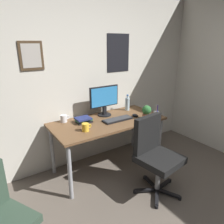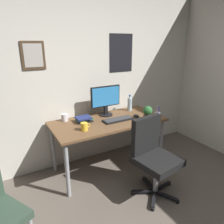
# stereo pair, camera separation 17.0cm
# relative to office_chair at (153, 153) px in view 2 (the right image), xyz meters

# --- Properties ---
(wall_back) EXTENTS (4.40, 0.10, 2.60)m
(wall_back) POSITION_rel_office_chair_xyz_m (-0.47, 1.17, 0.77)
(wall_back) COLOR silver
(wall_back) RESTS_ON ground_plane
(desk) EXTENTS (1.56, 0.74, 0.74)m
(desk) POSITION_rel_office_chair_xyz_m (-0.20, 0.72, 0.14)
(desk) COLOR brown
(desk) RESTS_ON ground_plane
(office_chair) EXTENTS (0.57, 0.57, 0.95)m
(office_chair) POSITION_rel_office_chair_xyz_m (0.00, 0.00, 0.00)
(office_chair) COLOR black
(office_chair) RESTS_ON ground_plane
(monitor) EXTENTS (0.46, 0.20, 0.43)m
(monitor) POSITION_rel_office_chair_xyz_m (-0.13, 0.93, 0.45)
(monitor) COLOR black
(monitor) RESTS_ON desk
(keyboard) EXTENTS (0.43, 0.15, 0.03)m
(keyboard) POSITION_rel_office_chair_xyz_m (-0.09, 0.65, 0.23)
(keyboard) COLOR black
(keyboard) RESTS_ON desk
(computer_mouse) EXTENTS (0.06, 0.11, 0.04)m
(computer_mouse) POSITION_rel_office_chair_xyz_m (0.21, 0.63, 0.23)
(computer_mouse) COLOR black
(computer_mouse) RESTS_ON desk
(water_bottle) EXTENTS (0.07, 0.07, 0.25)m
(water_bottle) POSITION_rel_office_chair_xyz_m (0.30, 0.93, 0.32)
(water_bottle) COLOR silver
(water_bottle) RESTS_ON desk
(coffee_mug_near) EXTENTS (0.13, 0.09, 0.10)m
(coffee_mug_near) POSITION_rel_office_chair_xyz_m (-0.73, 1.00, 0.27)
(coffee_mug_near) COLOR white
(coffee_mug_near) RESTS_ON desk
(coffee_mug_far) EXTENTS (0.12, 0.09, 0.10)m
(coffee_mug_far) POSITION_rel_office_chair_xyz_m (-0.62, 0.56, 0.26)
(coffee_mug_far) COLOR yellow
(coffee_mug_far) RESTS_ON desk
(potted_plant) EXTENTS (0.13, 0.13, 0.19)m
(potted_plant) POSITION_rel_office_chair_xyz_m (0.29, 0.47, 0.32)
(potted_plant) COLOR brown
(potted_plant) RESTS_ON desk
(pen_cup) EXTENTS (0.07, 0.07, 0.20)m
(pen_cup) POSITION_rel_office_chair_xyz_m (0.43, 0.42, 0.27)
(pen_cup) COLOR #9EA0A5
(pen_cup) RESTS_ON desk
(book_stack_left) EXTENTS (0.23, 0.16, 0.07)m
(book_stack_left) POSITION_rel_office_chair_xyz_m (-0.51, 0.84, 0.25)
(book_stack_left) COLOR black
(book_stack_left) RESTS_ON desk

